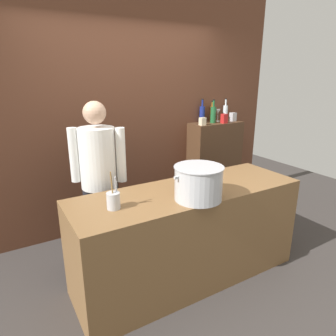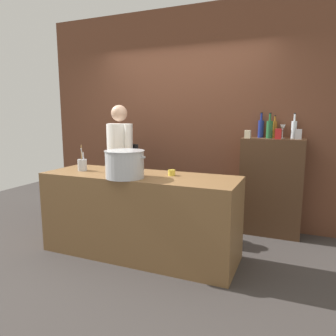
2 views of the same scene
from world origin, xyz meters
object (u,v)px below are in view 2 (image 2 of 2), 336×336
at_px(wine_bottle_amber, 275,129).
at_px(wine_bottle_clear, 294,129).
at_px(wine_glass_short, 283,128).
at_px(spice_tin_silver, 298,134).
at_px(spice_tin_cream, 248,134).
at_px(wine_bottle_green, 269,129).
at_px(butter_jar, 172,173).
at_px(stockpot_large, 125,164).
at_px(chef, 121,158).
at_px(spice_tin_red, 278,134).
at_px(utensil_crock, 82,165).
at_px(wine_bottle_cobalt, 261,128).

height_order(wine_bottle_amber, wine_bottle_clear, wine_bottle_clear).
xyz_separation_m(wine_bottle_clear, wine_glass_short, (-0.13, 0.01, 0.01)).
bearing_deg(spice_tin_silver, spice_tin_cream, -173.49).
distance_m(wine_bottle_green, wine_bottle_clear, 0.29).
bearing_deg(butter_jar, spice_tin_cream, 58.63).
distance_m(stockpot_large, butter_jar, 0.50).
height_order(wine_bottle_amber, wine_bottle_green, wine_bottle_green).
xyz_separation_m(stockpot_large, wine_bottle_clear, (1.54, 1.48, 0.32)).
bearing_deg(stockpot_large, spice_tin_silver, 40.74).
bearing_deg(chef, wine_bottle_amber, -130.73).
distance_m(wine_bottle_green, spice_tin_red, 0.16).
relative_size(utensil_crock, wine_bottle_clear, 0.95).
bearing_deg(wine_bottle_amber, stockpot_large, -131.24).
bearing_deg(spice_tin_red, wine_glass_short, 78.25).
relative_size(wine_bottle_clear, spice_tin_cream, 3.12).
bearing_deg(wine_bottle_cobalt, wine_bottle_amber, -1.66).
relative_size(wine_bottle_cobalt, wine_glass_short, 1.87).
relative_size(utensil_crock, spice_tin_red, 2.37).
bearing_deg(spice_tin_cream, chef, -163.45).
bearing_deg(wine_bottle_cobalt, spice_tin_red, -41.28).
height_order(butter_jar, spice_tin_red, spice_tin_red).
height_order(wine_bottle_clear, spice_tin_red, wine_bottle_clear).
bearing_deg(spice_tin_silver, utensil_crock, -152.09).
height_order(chef, spice_tin_red, chef).
distance_m(utensil_crock, wine_bottle_clear, 2.60).
xyz_separation_m(spice_tin_red, spice_tin_cream, (-0.36, 0.01, -0.01)).
xyz_separation_m(utensil_crock, spice_tin_cream, (1.68, 1.13, 0.32)).
bearing_deg(wine_bottle_green, spice_tin_cream, -159.72).
distance_m(wine_bottle_clear, spice_tin_red, 0.25).
relative_size(wine_bottle_cobalt, spice_tin_cream, 3.20).
bearing_deg(wine_bottle_clear, wine_bottle_green, -164.47).
xyz_separation_m(wine_bottle_amber, wine_glass_short, (0.10, -0.01, 0.01)).
bearing_deg(spice_tin_silver, butter_jar, -138.14).
distance_m(wine_glass_short, spice_tin_silver, 0.23).
distance_m(wine_bottle_cobalt, spice_tin_cream, 0.25).
distance_m(butter_jar, wine_bottle_clear, 1.71).
xyz_separation_m(butter_jar, wine_bottle_clear, (1.15, 1.18, 0.43)).
bearing_deg(spice_tin_silver, stockpot_large, -139.26).
bearing_deg(wine_bottle_amber, wine_bottle_clear, -4.25).
relative_size(wine_bottle_cobalt, wine_bottle_green, 1.02).
distance_m(wine_glass_short, spice_tin_cream, 0.44).
bearing_deg(stockpot_large, spice_tin_red, 43.50).
height_order(butter_jar, wine_bottle_amber, wine_bottle_amber).
bearing_deg(butter_jar, wine_glass_short, 49.43).
bearing_deg(stockpot_large, wine_bottle_clear, 43.83).
xyz_separation_m(wine_glass_short, spice_tin_red, (-0.04, -0.18, -0.06)).
bearing_deg(wine_bottle_amber, utensil_crock, -146.29).
xyz_separation_m(chef, wine_bottle_clear, (2.10, 0.64, 0.39)).
xyz_separation_m(chef, wine_glass_short, (1.97, 0.64, 0.40)).
xyz_separation_m(butter_jar, wine_bottle_amber, (0.92, 1.20, 0.42)).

